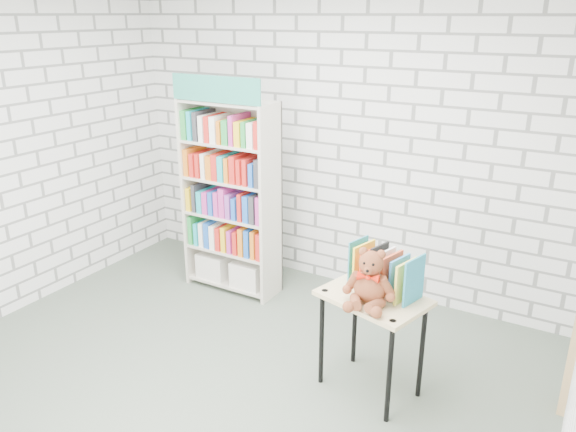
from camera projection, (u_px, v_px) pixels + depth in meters
The scene contains 6 objects.
ground at pixel (217, 384), 4.13m from camera, with size 4.50×4.50×0.00m, color #4F5B4C.
room_shell at pixel (204, 146), 3.52m from camera, with size 4.52×4.02×2.81m.
bookshelf at pixel (231, 196), 5.29m from camera, with size 0.92×0.36×2.07m.
display_table at pixel (373, 309), 3.86m from camera, with size 0.80×0.65×0.76m.
table_books at pixel (385, 271), 3.85m from camera, with size 0.53×0.34×0.29m.
teddy_bear at pixel (369, 283), 3.67m from camera, with size 0.35×0.33×0.38m.
Camera 1 is at (2.19, -2.73, 2.57)m, focal length 35.00 mm.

